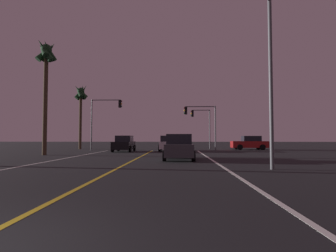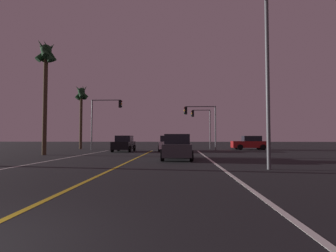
{
  "view_description": "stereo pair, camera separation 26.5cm",
  "coord_description": "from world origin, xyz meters",
  "px_view_note": "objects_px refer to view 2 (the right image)",
  "views": [
    {
      "loc": [
        2.86,
        -2.93,
        1.45
      ],
      "look_at": [
        1.77,
        28.1,
        2.82
      ],
      "focal_mm": 28.9,
      "sensor_mm": 36.0,
      "label": 1
    },
    {
      "loc": [
        3.13,
        -2.93,
        1.45
      ],
      "look_at": [
        1.77,
        28.1,
        2.82
      ],
      "focal_mm": 28.9,
      "sensor_mm": 36.0,
      "label": 2
    }
  ],
  "objects_px": {
    "traffic_light_near_right": "(200,117)",
    "traffic_light_near_left": "(106,113)",
    "street_lamp_right_near": "(258,54)",
    "palm_tree_left_far": "(81,98)",
    "car_oncoming": "(124,144)",
    "car_ahead_far": "(168,144)",
    "traffic_light_far_right": "(201,120)",
    "car_crossing_side": "(250,143)",
    "palm_tree_left_mid": "(46,63)",
    "car_lead_same_lane": "(177,147)"
  },
  "relations": [
    {
      "from": "car_ahead_far",
      "to": "street_lamp_right_near",
      "type": "height_order",
      "value": "street_lamp_right_near"
    },
    {
      "from": "car_crossing_side",
      "to": "palm_tree_left_mid",
      "type": "relative_size",
      "value": 0.43
    },
    {
      "from": "car_ahead_far",
      "to": "traffic_light_far_right",
      "type": "height_order",
      "value": "traffic_light_far_right"
    },
    {
      "from": "car_oncoming",
      "to": "traffic_light_near_right",
      "type": "bearing_deg",
      "value": 107.78
    },
    {
      "from": "car_crossing_side",
      "to": "traffic_light_near_left",
      "type": "bearing_deg",
      "value": 7.59
    },
    {
      "from": "traffic_light_far_right",
      "to": "car_ahead_far",
      "type": "bearing_deg",
      "value": 57.88
    },
    {
      "from": "car_lead_same_lane",
      "to": "palm_tree_left_far",
      "type": "xyz_separation_m",
      "value": [
        -12.77,
        16.7,
        5.92
      ]
    },
    {
      "from": "palm_tree_left_mid",
      "to": "palm_tree_left_far",
      "type": "relative_size",
      "value": 1.17
    },
    {
      "from": "traffic_light_near_left",
      "to": "car_lead_same_lane",
      "type": "bearing_deg",
      "value": -57.25
    },
    {
      "from": "car_ahead_far",
      "to": "traffic_light_near_right",
      "type": "height_order",
      "value": "traffic_light_near_right"
    },
    {
      "from": "traffic_light_near_left",
      "to": "car_oncoming",
      "type": "bearing_deg",
      "value": -44.29
    },
    {
      "from": "traffic_light_near_right",
      "to": "street_lamp_right_near",
      "type": "relative_size",
      "value": 0.6
    },
    {
      "from": "traffic_light_near_right",
      "to": "traffic_light_far_right",
      "type": "xyz_separation_m",
      "value": [
        0.58,
        5.5,
        0.05
      ]
    },
    {
      "from": "palm_tree_left_far",
      "to": "car_crossing_side",
      "type": "bearing_deg",
      "value": -3.06
    },
    {
      "from": "car_ahead_far",
      "to": "palm_tree_left_mid",
      "type": "relative_size",
      "value": 0.43
    },
    {
      "from": "street_lamp_right_near",
      "to": "palm_tree_left_far",
      "type": "bearing_deg",
      "value": -53.07
    },
    {
      "from": "car_oncoming",
      "to": "palm_tree_left_far",
      "type": "xyz_separation_m",
      "value": [
        -6.97,
        6.12,
        5.92
      ]
    },
    {
      "from": "car_oncoming",
      "to": "car_crossing_side",
      "type": "relative_size",
      "value": 1.0
    },
    {
      "from": "car_oncoming",
      "to": "car_crossing_side",
      "type": "xyz_separation_m",
      "value": [
        14.6,
        4.96,
        0.0
      ]
    },
    {
      "from": "traffic_light_near_right",
      "to": "palm_tree_left_mid",
      "type": "xyz_separation_m",
      "value": [
        -13.85,
        -8.82,
        4.02
      ]
    },
    {
      "from": "car_lead_same_lane",
      "to": "car_crossing_side",
      "type": "height_order",
      "value": "same"
    },
    {
      "from": "traffic_light_near_left",
      "to": "palm_tree_left_far",
      "type": "relative_size",
      "value": 0.7
    },
    {
      "from": "traffic_light_far_right",
      "to": "palm_tree_left_far",
      "type": "distance_m",
      "value": 16.21
    },
    {
      "from": "car_oncoming",
      "to": "car_ahead_far",
      "type": "bearing_deg",
      "value": 107.61
    },
    {
      "from": "traffic_light_near_left",
      "to": "car_crossing_side",
      "type": "bearing_deg",
      "value": 7.59
    },
    {
      "from": "car_ahead_far",
      "to": "street_lamp_right_near",
      "type": "relative_size",
      "value": 0.5
    },
    {
      "from": "palm_tree_left_mid",
      "to": "car_ahead_far",
      "type": "bearing_deg",
      "value": 36.76
    },
    {
      "from": "car_lead_same_lane",
      "to": "traffic_light_far_right",
      "type": "xyz_separation_m",
      "value": [
        3.06,
        18.73,
        3.09
      ]
    },
    {
      "from": "car_lead_same_lane",
      "to": "palm_tree_left_mid",
      "type": "xyz_separation_m",
      "value": [
        -11.37,
        4.41,
        7.06
      ]
    },
    {
      "from": "traffic_light_far_right",
      "to": "palm_tree_left_mid",
      "type": "bearing_deg",
      "value": 44.79
    },
    {
      "from": "car_oncoming",
      "to": "traffic_light_near_right",
      "type": "distance_m",
      "value": 9.21
    },
    {
      "from": "traffic_light_near_right",
      "to": "car_lead_same_lane",
      "type": "bearing_deg",
      "value": 79.38
    },
    {
      "from": "car_lead_same_lane",
      "to": "car_oncoming",
      "type": "bearing_deg",
      "value": 28.7
    },
    {
      "from": "car_crossing_side",
      "to": "palm_tree_left_far",
      "type": "bearing_deg",
      "value": -3.06
    },
    {
      "from": "car_oncoming",
      "to": "traffic_light_near_left",
      "type": "xyz_separation_m",
      "value": [
        -2.72,
        2.65,
        3.6
      ]
    },
    {
      "from": "traffic_light_far_right",
      "to": "street_lamp_right_near",
      "type": "xyz_separation_m",
      "value": [
        0.79,
        -24.15,
        1.46
      ]
    },
    {
      "from": "car_lead_same_lane",
      "to": "palm_tree_left_far",
      "type": "distance_m",
      "value": 21.83
    },
    {
      "from": "car_lead_same_lane",
      "to": "traffic_light_far_right",
      "type": "bearing_deg",
      "value": -9.29
    },
    {
      "from": "car_ahead_far",
      "to": "traffic_light_far_right",
      "type": "distance_m",
      "value": 8.46
    },
    {
      "from": "car_oncoming",
      "to": "palm_tree_left_mid",
      "type": "bearing_deg",
      "value": -42.1
    },
    {
      "from": "car_ahead_far",
      "to": "traffic_light_near_left",
      "type": "xyz_separation_m",
      "value": [
        -7.39,
        1.17,
        3.6
      ]
    },
    {
      "from": "traffic_light_near_left",
      "to": "palm_tree_left_far",
      "type": "distance_m",
      "value": 5.95
    },
    {
      "from": "traffic_light_near_right",
      "to": "traffic_light_near_left",
      "type": "bearing_deg",
      "value": 0.0
    },
    {
      "from": "car_ahead_far",
      "to": "traffic_light_near_right",
      "type": "xyz_separation_m",
      "value": [
        3.61,
        1.17,
        3.04
      ]
    },
    {
      "from": "car_oncoming",
      "to": "traffic_light_far_right",
      "type": "distance_m",
      "value": 12.43
    },
    {
      "from": "car_ahead_far",
      "to": "traffic_light_near_left",
      "type": "height_order",
      "value": "traffic_light_near_left"
    },
    {
      "from": "car_ahead_far",
      "to": "palm_tree_left_mid",
      "type": "distance_m",
      "value": 14.6
    },
    {
      "from": "traffic_light_near_left",
      "to": "palm_tree_left_far",
      "type": "bearing_deg",
      "value": 140.85
    },
    {
      "from": "car_crossing_side",
      "to": "palm_tree_left_far",
      "type": "distance_m",
      "value": 22.4
    },
    {
      "from": "car_lead_same_lane",
      "to": "street_lamp_right_near",
      "type": "height_order",
      "value": "street_lamp_right_near"
    }
  ]
}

